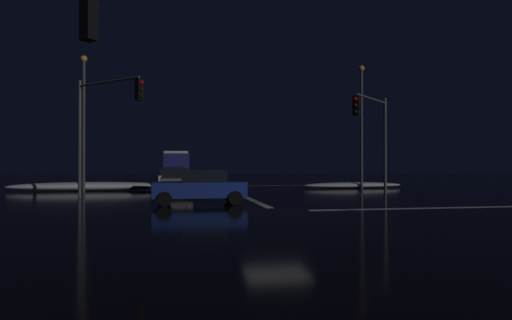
# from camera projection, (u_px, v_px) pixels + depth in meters

# --- Properties ---
(ground) EXTENTS (120.00, 120.00, 0.10)m
(ground) POSITION_uv_depth(u_px,v_px,m) (277.00, 212.00, 18.12)
(ground) COLOR black
(stop_line_north) EXTENTS (0.35, 14.67, 0.01)m
(stop_line_north) POSITION_uv_depth(u_px,v_px,m) (243.00, 196.00, 26.52)
(stop_line_north) COLOR white
(stop_line_north) RESTS_ON ground
(centre_line_ns) EXTENTS (22.00, 0.15, 0.01)m
(centre_line_ns) POSITION_uv_depth(u_px,v_px,m) (221.00, 186.00, 37.93)
(centre_line_ns) COLOR yellow
(centre_line_ns) RESTS_ON ground
(crosswalk_bar_east) EXTENTS (14.67, 0.40, 0.01)m
(crosswalk_bar_east) POSITION_uv_depth(u_px,v_px,m) (475.00, 207.00, 19.70)
(crosswalk_bar_east) COLOR white
(crosswalk_bar_east) RESTS_ON ground
(snow_bank_left_curb) EXTENTS (10.78, 1.50, 0.60)m
(snow_bank_left_curb) POSITION_uv_depth(u_px,v_px,m) (91.00, 186.00, 31.23)
(snow_bank_left_curb) COLOR white
(snow_bank_left_curb) RESTS_ON ground
(snow_bank_right_curb) EXTENTS (7.61, 1.50, 0.44)m
(snow_bank_right_curb) POSITION_uv_depth(u_px,v_px,m) (353.00, 185.00, 34.63)
(snow_bank_right_curb) COLOR white
(snow_bank_right_curb) RESTS_ON ground
(sedan_gray) EXTENTS (2.02, 4.33, 1.57)m
(sedan_gray) POSITION_uv_depth(u_px,v_px,m) (176.00, 181.00, 27.68)
(sedan_gray) COLOR slate
(sedan_gray) RESTS_ON ground
(sedan_white) EXTENTS (2.02, 4.33, 1.57)m
(sedan_white) POSITION_uv_depth(u_px,v_px,m) (172.00, 178.00, 33.10)
(sedan_white) COLOR silver
(sedan_white) RESTS_ON ground
(sedan_red) EXTENTS (2.02, 4.33, 1.57)m
(sedan_red) POSITION_uv_depth(u_px,v_px,m) (175.00, 176.00, 39.67)
(sedan_red) COLOR maroon
(sedan_red) RESTS_ON ground
(box_truck) EXTENTS (2.68, 8.28, 3.08)m
(box_truck) POSITION_uv_depth(u_px,v_px,m) (176.00, 165.00, 47.42)
(box_truck) COLOR navy
(box_truck) RESTS_ON ground
(sedan_blue_crossing) EXTENTS (4.33, 2.02, 1.57)m
(sedan_blue_crossing) POSITION_uv_depth(u_px,v_px,m) (200.00, 187.00, 21.23)
(sedan_blue_crossing) COLOR navy
(sedan_blue_crossing) RESTS_ON ground
(traffic_signal_nw) EXTENTS (3.68, 3.68, 6.39)m
(traffic_signal_nw) POSITION_uv_depth(u_px,v_px,m) (103.00, 114.00, 24.16)
(traffic_signal_nw) COLOR #4C4C51
(traffic_signal_nw) RESTS_ON ground
(traffic_signal_ne) EXTENTS (3.55, 3.55, 5.88)m
(traffic_signal_ne) POSITION_uv_depth(u_px,v_px,m) (373.00, 125.00, 26.92)
(traffic_signal_ne) COLOR #4C4C51
(traffic_signal_ne) RESTS_ON ground
(streetlamp_right_near) EXTENTS (0.44, 0.44, 9.01)m
(streetlamp_right_near) POSITION_uv_depth(u_px,v_px,m) (362.00, 118.00, 33.83)
(streetlamp_right_near) COLOR #424247
(streetlamp_right_near) RESTS_ON ground
(streetlamp_left_near) EXTENTS (0.44, 0.44, 8.92)m
(streetlamp_left_near) POSITION_uv_depth(u_px,v_px,m) (84.00, 113.00, 30.30)
(streetlamp_left_near) COLOR #424247
(streetlamp_left_near) RESTS_ON ground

